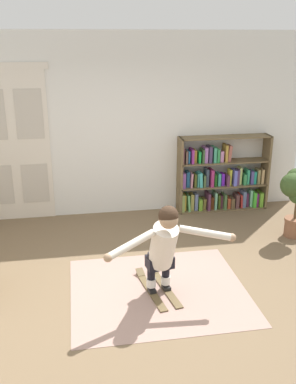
{
  "coord_description": "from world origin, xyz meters",
  "views": [
    {
      "loc": [
        -0.79,
        -4.3,
        2.8
      ],
      "look_at": [
        0.04,
        0.54,
        1.05
      ],
      "focal_mm": 40.85,
      "sensor_mm": 36.0,
      "label": 1
    }
  ],
  "objects_px": {
    "person_skier": "(164,244)",
    "bookshelf": "(220,179)",
    "skis_pair": "(157,287)",
    "potted_plant": "(295,194)"
  },
  "relations": [
    {
      "from": "skis_pair",
      "to": "person_skier",
      "type": "xyz_separation_m",
      "value": [
        0.03,
        -0.18,
        0.65
      ]
    },
    {
      "from": "potted_plant",
      "to": "skis_pair",
      "type": "relative_size",
      "value": 1.11
    },
    {
      "from": "skis_pair",
      "to": "potted_plant",
      "type": "bearing_deg",
      "value": 26.17
    },
    {
      "from": "bookshelf",
      "to": "person_skier",
      "type": "distance_m",
      "value": 2.91
    },
    {
      "from": "bookshelf",
      "to": "skis_pair",
      "type": "bearing_deg",
      "value": -123.14
    },
    {
      "from": "bookshelf",
      "to": "potted_plant",
      "type": "relative_size",
      "value": 1.51
    },
    {
      "from": "bookshelf",
      "to": "skis_pair",
      "type": "xyz_separation_m",
      "value": [
        -1.52,
        -2.32,
        -0.51
      ]
    },
    {
      "from": "bookshelf",
      "to": "person_skier",
      "type": "relative_size",
      "value": 1.05
    },
    {
      "from": "potted_plant",
      "to": "skis_pair",
      "type": "xyz_separation_m",
      "value": [
        -2.22,
        -1.09,
        -0.65
      ]
    },
    {
      "from": "person_skier",
      "to": "bookshelf",
      "type": "bearing_deg",
      "value": 59.35
    }
  ]
}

